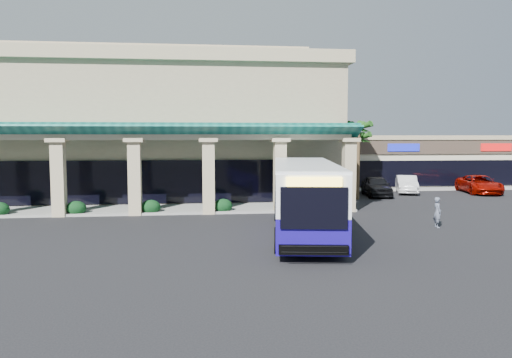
{
  "coord_description": "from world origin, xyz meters",
  "views": [
    {
      "loc": [
        -3.61,
        -25.87,
        4.89
      ],
      "look_at": [
        -0.07,
        4.72,
        2.2
      ],
      "focal_mm": 35.0,
      "sensor_mm": 36.0,
      "label": 1
    }
  ],
  "objects": [
    {
      "name": "car_gray",
      "position": [
        20.04,
        13.73,
        0.76
      ],
      "size": [
        3.43,
        5.84,
        1.52
      ],
      "primitive_type": "imported",
      "rotation": [
        0.0,
        0.0,
        -0.17
      ],
      "color": "#950C03",
      "rests_on": "ground"
    },
    {
      "name": "car_silver",
      "position": [
        10.68,
        12.86,
        0.82
      ],
      "size": [
        2.61,
        5.03,
        1.63
      ],
      "primitive_type": "imported",
      "rotation": [
        0.0,
        0.0,
        -0.15
      ],
      "color": "black",
      "rests_on": "ground"
    },
    {
      "name": "arcade",
      "position": [
        -8.0,
        6.8,
        2.85
      ],
      "size": [
        30.0,
        6.2,
        5.7
      ],
      "primitive_type": null,
      "color": "#106056",
      "rests_on": "ground"
    },
    {
      "name": "main_building",
      "position": [
        -8.0,
        16.0,
        5.67
      ],
      "size": [
        30.8,
        14.8,
        11.35
      ],
      "primitive_type": null,
      "color": "tan",
      "rests_on": "ground"
    },
    {
      "name": "ground",
      "position": [
        0.0,
        0.0,
        0.0
      ],
      "size": [
        110.0,
        110.0,
        0.0
      ],
      "primitive_type": "plane",
      "color": "black"
    },
    {
      "name": "broadleaf_tree",
      "position": [
        7.5,
        19.0,
        2.41
      ],
      "size": [
        2.6,
        2.6,
        4.81
      ],
      "primitive_type": null,
      "color": "black",
      "rests_on": "ground"
    },
    {
      "name": "palm_1",
      "position": [
        9.5,
        14.0,
        2.9
      ],
      "size": [
        2.4,
        2.4,
        5.8
      ],
      "primitive_type": null,
      "color": "#194713",
      "rests_on": "ground"
    },
    {
      "name": "pedestrian",
      "position": [
        9.0,
        -0.9,
        0.82
      ],
      "size": [
        0.42,
        0.61,
        1.63
      ],
      "primitive_type": "imported",
      "rotation": [
        0.0,
        0.0,
        1.52
      ],
      "color": "slate",
      "rests_on": "ground"
    },
    {
      "name": "transit_bus",
      "position": [
        1.59,
        -1.78,
        1.77
      ],
      "size": [
        4.87,
        13.0,
        3.55
      ],
      "primitive_type": null,
      "rotation": [
        0.0,
        0.0,
        -0.15
      ],
      "color": "#1A0D8C",
      "rests_on": "ground"
    },
    {
      "name": "palm_0",
      "position": [
        8.5,
        11.0,
        3.3
      ],
      "size": [
        2.4,
        2.4,
        6.6
      ],
      "primitive_type": null,
      "color": "#194713",
      "rests_on": "ground"
    },
    {
      "name": "strip_mall",
      "position": [
        18.0,
        24.0,
        2.45
      ],
      "size": [
        22.5,
        12.5,
        4.9
      ],
      "primitive_type": null,
      "color": "beige",
      "rests_on": "ground"
    },
    {
      "name": "car_white",
      "position": [
        13.96,
        14.54,
        0.75
      ],
      "size": [
        2.92,
        4.82,
        1.5
      ],
      "primitive_type": "imported",
      "rotation": [
        0.0,
        0.0,
        -0.32
      ],
      "color": "white",
      "rests_on": "ground"
    }
  ]
}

